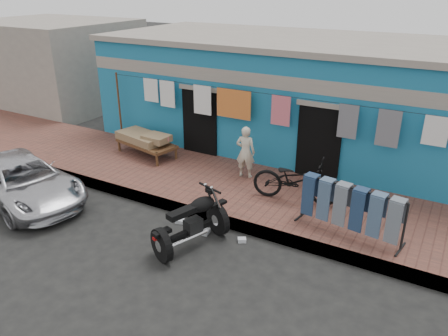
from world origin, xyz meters
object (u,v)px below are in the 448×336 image
at_px(seated_person, 246,152).
at_px(motorcycle, 191,221).
at_px(jeans_rack, 350,209).
at_px(car, 22,180).
at_px(bicycle, 296,175).
at_px(charpoy, 147,144).

bearing_deg(seated_person, motorcycle, 86.28).
bearing_deg(jeans_rack, motorcycle, -148.19).
bearing_deg(jeans_rack, car, -164.67).
relative_size(car, motorcycle, 2.02).
xyz_separation_m(car, jeans_rack, (7.23, 1.98, 0.24)).
bearing_deg(car, jeans_rack, -62.10).
distance_m(seated_person, bicycle, 1.71).
xyz_separation_m(bicycle, motorcycle, (-1.23, -2.42, -0.31)).
relative_size(seated_person, bicycle, 0.69).
bearing_deg(jeans_rack, seated_person, 155.20).
xyz_separation_m(motorcycle, jeans_rack, (2.65, 1.65, 0.20)).
height_order(seated_person, bicycle, seated_person).
distance_m(bicycle, motorcycle, 2.73).
height_order(car, motorcycle, motorcycle).
bearing_deg(seated_person, bicycle, 148.14).
bearing_deg(charpoy, car, -107.89).
xyz_separation_m(car, motorcycle, (4.57, 0.34, 0.04)).
xyz_separation_m(motorcycle, charpoy, (-3.50, 2.98, -0.00)).
bearing_deg(motorcycle, car, -158.09).
distance_m(motorcycle, charpoy, 4.60).
bearing_deg(bicycle, car, 105.74).
bearing_deg(bicycle, seated_person, 59.04).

